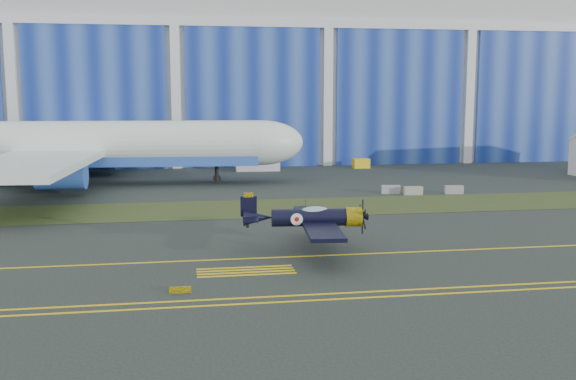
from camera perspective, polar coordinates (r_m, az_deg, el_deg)
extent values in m
plane|color=#2B322E|center=(54.01, 14.89, -3.61)|extent=(260.00, 260.00, 0.00)
cube|color=#475128|center=(66.78, 9.98, -1.18)|extent=(260.00, 10.00, 0.02)
cube|color=silver|center=(122.17, 1.02, 10.27)|extent=(220.00, 45.00, 30.00)
cube|color=navy|center=(99.76, 3.39, 7.81)|extent=(220.00, 0.60, 20.00)
cube|color=silver|center=(100.18, 3.45, 13.88)|extent=(220.00, 0.70, 1.20)
cube|color=yellow|center=(49.61, 17.25, -4.75)|extent=(200.00, 0.20, 0.02)
cube|color=yellow|center=(41.62, 23.14, -7.56)|extent=(80.00, 0.20, 0.02)
cube|color=yellow|center=(42.43, 22.41, -7.22)|extent=(80.00, 0.20, 0.02)
cube|color=yellow|center=(37.68, -9.11, -8.35)|extent=(1.20, 0.15, 0.35)
cube|color=silver|center=(93.63, -2.58, 2.45)|extent=(6.12, 2.68, 2.61)
cube|color=yellow|center=(97.39, 6.21, 2.26)|extent=(2.33, 1.48, 1.34)
cube|color=#98949B|center=(73.36, 8.69, 0.04)|extent=(2.07, 0.92, 0.90)
cube|color=gray|center=(72.82, 10.55, -0.06)|extent=(2.03, 0.71, 0.90)
cube|color=gray|center=(74.51, 13.86, 0.02)|extent=(2.05, 0.78, 0.90)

